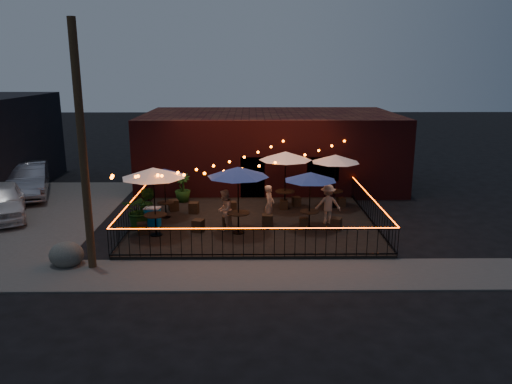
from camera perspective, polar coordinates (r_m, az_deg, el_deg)
ground at (r=19.37m, az=-0.30°, el=-5.62°), size 110.00×110.00×0.00m
patio at (r=21.23m, az=-0.34°, el=-3.59°), size 10.00×8.00×0.15m
sidewalk at (r=16.34m, az=-0.24°, el=-9.41°), size 18.00×2.50×0.05m
brick_building at (r=28.59m, az=1.59°, el=5.02°), size 14.00×8.00×4.00m
utility_pole at (r=16.69m, az=-19.21°, el=4.56°), size 0.26×0.26×8.00m
fence_front at (r=17.26m, az=-0.27°, el=-5.80°), size 10.00×0.04×1.04m
fence_left at (r=21.62m, az=-13.72°, el=-2.05°), size 0.04×8.00×1.04m
fence_right at (r=21.67m, az=13.01°, el=-1.98°), size 0.04×8.00×1.04m
festoon_lights at (r=20.34m, az=-3.19°, el=2.71°), size 10.02×8.72×1.32m
cafe_table_0 at (r=19.31m, az=-11.68°, el=2.07°), size 2.69×2.69×2.69m
cafe_table_1 at (r=21.67m, az=-10.46°, el=2.15°), size 2.55×2.55×2.16m
cafe_table_2 at (r=19.19m, az=-2.08°, el=2.22°), size 2.75×2.75×2.67m
cafe_table_3 at (r=22.63m, az=3.39°, el=4.06°), size 2.55×2.55×2.67m
cafe_table_4 at (r=19.90m, az=6.24°, el=1.70°), size 2.71×2.71×2.34m
cafe_table_5 at (r=23.20m, az=9.07°, el=3.72°), size 2.85×2.85×2.48m
bistro_chair_0 at (r=20.15m, az=-12.87°, el=-4.07°), size 0.47×0.47×0.44m
bistro_chair_1 at (r=20.03m, az=-6.62°, el=-3.84°), size 0.51×0.51×0.49m
bistro_chair_2 at (r=23.06m, az=-9.40°, el=-1.50°), size 0.54×0.54×0.50m
bistro_chair_3 at (r=22.53m, az=-7.12°, el=-1.80°), size 0.45×0.45×0.49m
bistro_chair_4 at (r=20.60m, az=-3.34°, el=-3.36°), size 0.42×0.42×0.42m
bistro_chair_5 at (r=20.51m, az=1.32°, el=-3.28°), size 0.46×0.46×0.51m
bistro_chair_6 at (r=22.77m, az=-2.73°, el=-1.62°), size 0.42×0.42×0.42m
bistro_chair_7 at (r=23.03m, az=3.18°, el=-1.43°), size 0.36×0.36×0.43m
bistro_chair_8 at (r=20.46m, az=5.46°, el=-3.53°), size 0.37×0.37×0.42m
bistro_chair_9 at (r=20.39m, az=9.14°, el=-3.60°), size 0.53×0.53×0.49m
bistro_chair_10 at (r=23.59m, az=4.64°, el=-1.08°), size 0.45×0.45×0.43m
bistro_chair_11 at (r=23.73m, az=9.66°, el=-1.16°), size 0.44×0.44×0.42m
patron_a at (r=20.68m, az=1.54°, el=-1.47°), size 0.53×0.68×1.66m
patron_b at (r=19.96m, az=-3.63°, el=-2.07°), size 0.83×0.95×1.67m
patron_c at (r=20.95m, az=8.21°, el=-1.39°), size 1.09×0.64×1.67m
potted_shrub_a at (r=20.82m, az=-13.10°, el=-2.01°), size 1.33×1.16×1.47m
potted_shrub_b at (r=22.21m, az=-12.31°, el=-1.08°), size 0.94×0.87×1.37m
potted_shrub_c at (r=24.41m, az=-8.39°, el=0.46°), size 0.99×0.99×1.36m
cooler at (r=20.89m, az=-11.73°, el=-2.80°), size 0.68×0.54×0.82m
boulder at (r=18.08m, az=-20.84°, el=-6.73°), size 1.04×0.89×0.79m
car_white at (r=24.68m, az=-27.05°, el=-0.93°), size 3.59×4.95×1.57m
car_silver at (r=28.30m, az=-24.61°, el=1.25°), size 3.43×5.46×1.70m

